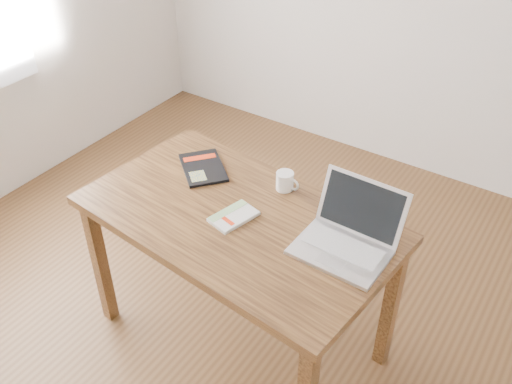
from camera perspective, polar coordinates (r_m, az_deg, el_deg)
The scene contains 6 objects.
room at distance 1.87m, azimuth -3.99°, elevation 9.70°, with size 4.04×4.04×2.70m.
desk at distance 2.36m, azimuth -1.82°, elevation -4.02°, with size 1.35×0.86×0.75m.
white_guidebook at distance 2.29m, azimuth -2.25°, elevation -2.47°, with size 0.16×0.21×0.02m.
black_guidebook at distance 2.58m, azimuth -5.31°, elevation 2.45°, with size 0.32×0.30×0.01m.
laptop at distance 2.16m, azimuth 9.17°, elevation -4.34°, with size 0.35×0.32×0.23m.
coffee_mug at distance 2.42m, azimuth 2.96°, elevation 1.13°, with size 0.11×0.08×0.08m.
Camera 1 is at (0.96, -1.31, 2.20)m, focal length 40.00 mm.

